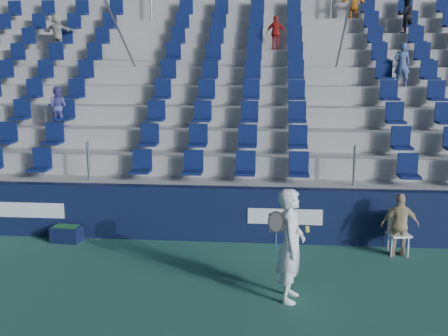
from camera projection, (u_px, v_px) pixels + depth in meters
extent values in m
plane|color=#29604D|center=(197.00, 300.00, 9.38)|extent=(70.00, 70.00, 0.00)
cube|color=#0F1737|center=(216.00, 214.00, 12.34)|extent=(24.00, 0.30, 1.20)
cube|color=white|center=(285.00, 217.00, 12.04)|extent=(1.60, 0.02, 0.34)
cube|color=#A6A6A1|center=(219.00, 207.00, 12.90)|extent=(24.00, 0.85, 1.20)
cube|color=#A6A6A1|center=(223.00, 188.00, 13.68)|extent=(24.00, 0.85, 1.70)
cube|color=#A6A6A1|center=(226.00, 171.00, 14.46)|extent=(24.00, 0.85, 2.20)
cube|color=#A6A6A1|center=(228.00, 156.00, 15.24)|extent=(24.00, 0.85, 2.70)
cube|color=#A6A6A1|center=(231.00, 142.00, 16.03)|extent=(24.00, 0.85, 3.20)
cube|color=#A6A6A1|center=(233.00, 130.00, 16.81)|extent=(24.00, 0.85, 3.70)
cube|color=#A6A6A1|center=(235.00, 118.00, 17.59)|extent=(24.00, 0.85, 4.20)
cube|color=#A6A6A1|center=(237.00, 108.00, 18.37)|extent=(24.00, 0.85, 4.70)
cube|color=#A6A6A1|center=(239.00, 98.00, 19.15)|extent=(24.00, 0.85, 5.20)
cube|color=#A6A6A1|center=(240.00, 83.00, 19.71)|extent=(24.00, 0.50, 6.20)
cube|color=#0B1747|center=(219.00, 166.00, 12.71)|extent=(16.05, 0.50, 0.70)
cube|color=#0B1747|center=(222.00, 139.00, 13.45)|extent=(16.05, 0.50, 0.70)
cube|color=#0B1747|center=(226.00, 115.00, 14.18)|extent=(16.05, 0.50, 0.70)
cube|color=#0B1747|center=(228.00, 93.00, 14.91)|extent=(16.05, 0.50, 0.70)
cube|color=#0B1747|center=(231.00, 73.00, 15.65)|extent=(16.05, 0.50, 0.70)
cube|color=#0B1747|center=(233.00, 55.00, 16.38)|extent=(16.05, 0.50, 0.70)
cube|color=#0B1747|center=(236.00, 38.00, 17.11)|extent=(16.05, 0.50, 0.70)
cube|color=#0B1747|center=(238.00, 23.00, 17.85)|extent=(16.05, 0.50, 0.70)
cube|color=#0B1747|center=(239.00, 9.00, 18.58)|extent=(16.05, 0.50, 0.70)
cylinder|color=gray|center=(125.00, 44.00, 15.76)|extent=(0.06, 7.68, 4.55)
cylinder|color=gray|center=(341.00, 43.00, 15.22)|extent=(0.06, 7.68, 4.55)
imported|color=#3E5188|center=(402.00, 65.00, 15.14)|extent=(0.44, 0.31, 1.16)
imported|color=#48469A|center=(57.00, 107.00, 14.49)|extent=(0.53, 0.42, 1.04)
imported|color=orange|center=(354.00, 3.00, 18.17)|extent=(0.99, 0.59, 1.02)
imported|color=#B8B4A5|center=(57.00, 32.00, 17.52)|extent=(1.08, 0.48, 1.13)
imported|color=red|center=(276.00, 33.00, 16.92)|extent=(0.60, 0.28, 1.01)
imported|color=black|center=(406.00, 16.00, 17.29)|extent=(0.62, 0.54, 1.09)
imported|color=white|center=(291.00, 245.00, 9.21)|extent=(0.53, 0.74, 1.90)
cylinder|color=navy|center=(276.00, 240.00, 8.96)|extent=(0.03, 0.03, 0.28)
torus|color=black|center=(276.00, 222.00, 8.90)|extent=(0.30, 0.17, 0.28)
plane|color=#262626|center=(276.00, 222.00, 8.90)|extent=(0.30, 0.16, 0.29)
sphere|color=#CFE635|center=(307.00, 231.00, 8.93)|extent=(0.07, 0.07, 0.07)
sphere|color=#CFE635|center=(307.00, 228.00, 8.99)|extent=(0.07, 0.07, 0.07)
cube|color=white|center=(399.00, 235.00, 11.44)|extent=(0.49, 0.49, 0.04)
cube|color=white|center=(397.00, 220.00, 11.58)|extent=(0.41, 0.13, 0.51)
cylinder|color=white|center=(391.00, 247.00, 11.34)|extent=(0.03, 0.03, 0.41)
cylinder|color=white|center=(408.00, 248.00, 11.31)|extent=(0.03, 0.03, 0.41)
cylinder|color=white|center=(388.00, 242.00, 11.66)|extent=(0.03, 0.03, 0.41)
cylinder|color=white|center=(405.00, 243.00, 11.63)|extent=(0.03, 0.03, 0.41)
imported|color=tan|center=(400.00, 225.00, 11.35)|extent=(0.76, 0.32, 1.30)
cube|color=#0D1533|center=(67.00, 234.00, 12.32)|extent=(0.66, 0.47, 0.34)
cube|color=#1E662D|center=(67.00, 230.00, 12.31)|extent=(0.54, 0.35, 0.20)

